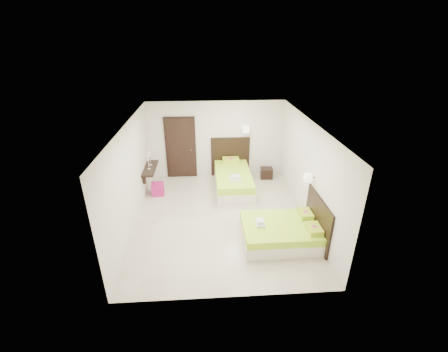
{
  "coord_description": "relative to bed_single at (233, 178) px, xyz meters",
  "views": [
    {
      "loc": [
        -0.38,
        -6.88,
        4.5
      ],
      "look_at": [
        0.1,
        0.3,
        1.1
      ],
      "focal_mm": 24.0,
      "sensor_mm": 36.0,
      "label": 1
    }
  ],
  "objects": [
    {
      "name": "door",
      "position": [
        -1.68,
        0.97,
        0.72
      ],
      "size": [
        1.02,
        0.15,
        2.14
      ],
      "color": "black",
      "rests_on": "ground"
    },
    {
      "name": "bed_double",
      "position": [
        0.94,
        -2.84,
        -0.06
      ],
      "size": [
        1.8,
        1.53,
        1.49
      ],
      "color": "beige",
      "rests_on": "ground"
    },
    {
      "name": "nightstand",
      "position": [
        1.23,
        0.66,
        -0.15
      ],
      "size": [
        0.44,
        0.4,
        0.36
      ],
      "primitive_type": "cube",
      "rotation": [
        0.0,
        0.0,
        -0.1
      ],
      "color": "black",
      "rests_on": "ground"
    },
    {
      "name": "bed_single",
      "position": [
        0.0,
        0.0,
        0.0
      ],
      "size": [
        1.32,
        2.21,
        1.82
      ],
      "color": "beige",
      "rests_on": "ground"
    },
    {
      "name": "floor",
      "position": [
        -0.48,
        -1.73,
        -0.33
      ],
      "size": [
        5.5,
        5.5,
        0.0
      ],
      "primitive_type": "plane",
      "color": "#BDB29C",
      "rests_on": "ground"
    },
    {
      "name": "console_shelf",
      "position": [
        -2.57,
        -0.13,
        0.49
      ],
      "size": [
        0.35,
        1.2,
        0.78
      ],
      "color": "black",
      "rests_on": "ground"
    },
    {
      "name": "ottoman",
      "position": [
        -2.36,
        -0.29,
        -0.14
      ],
      "size": [
        0.4,
        0.4,
        0.37
      ],
      "primitive_type": "cube",
      "rotation": [
        0.0,
        0.0,
        0.09
      ],
      "color": "#99145B",
      "rests_on": "ground"
    }
  ]
}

